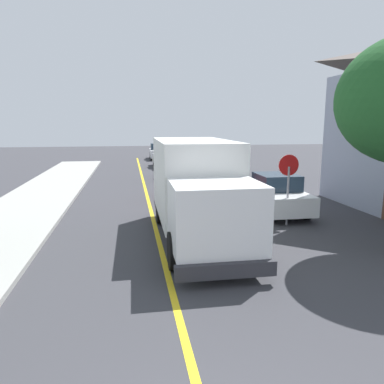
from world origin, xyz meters
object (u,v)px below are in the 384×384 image
Objects in this scene: parked_car_near at (185,185)px; box_truck at (197,185)px; stop_sign at (288,176)px; parked_car_far at (165,158)px; parked_car_mid at (176,167)px; parked_car_furthest at (158,152)px; parked_van_across at (275,194)px.

box_truck is at bearing -94.99° from parked_car_near.
box_truck is 2.72× the size of stop_sign.
stop_sign reaches higher than parked_car_far.
parked_car_mid is 0.99× the size of parked_car_far.
parked_car_mid is at bearing 86.15° from parked_car_near.
box_truck is at bearing -91.97° from parked_car_furthest.
parked_car_near and parked_car_mid have the same top height.
parked_car_mid is (0.99, 13.00, -0.97)m from box_truck.
stop_sign is at bearing -58.38° from parked_car_near.
parked_car_furthest is at bearing 88.87° from parked_car_near.
parked_van_across is 2.22m from stop_sign.
parked_car_furthest is (0.42, 21.36, 0.00)m from parked_car_near.
parked_van_across is (2.98, -24.44, 0.00)m from parked_car_furthest.
parked_car_far is (-0.05, 6.98, 0.00)m from parked_car_mid.
parked_car_far is (0.42, 14.06, 0.00)m from parked_car_near.
stop_sign is (2.60, -12.08, 1.06)m from parked_car_mid.
box_truck is 13.08m from parked_car_mid.
parked_car_far is at bearing 97.93° from stop_sign.
box_truck is at bearing -92.69° from parked_car_far.
parked_car_near is 1.00× the size of parked_car_mid.
parked_car_mid is at bearing -89.55° from parked_car_far.
parked_car_mid is 12.40m from stop_sign.
stop_sign is (3.59, 0.92, 0.09)m from box_truck.
parked_car_far and parked_car_furthest have the same top height.
parked_car_far is at bearing 90.45° from parked_car_mid.
parked_car_far is at bearing 88.28° from parked_car_near.
box_truck is 6.02m from parked_car_near.
parked_car_furthest is at bearing 90.22° from parked_car_mid.
box_truck is at bearing -144.03° from parked_van_across.
parked_van_across is at bearing -80.14° from parked_car_far.
box_truck reaches higher than parked_car_near.
stop_sign is at bearing -82.07° from parked_car_far.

